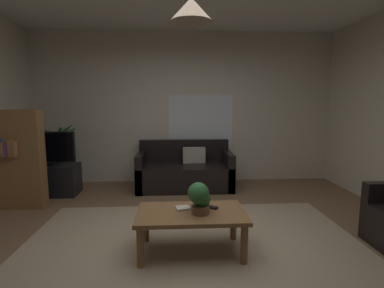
{
  "coord_description": "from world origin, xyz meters",
  "views": [
    {
      "loc": [
        -0.18,
        -2.82,
        1.49
      ],
      "look_at": [
        0.0,
        0.3,
        1.05
      ],
      "focal_mm": 27.2,
      "sensor_mm": 36.0,
      "label": 1
    }
  ],
  "objects_px": {
    "tv": "(47,148)",
    "potted_palm_corner": "(60,155)",
    "remote_on_table_0": "(210,207)",
    "pendant_lamp": "(191,10)",
    "couch_under_window": "(185,172)",
    "potted_plant_on_table": "(200,197)",
    "tv_stand": "(50,180)",
    "coffee_table": "(191,218)",
    "bookshelf_corner": "(17,159)",
    "book_on_table_0": "(183,208)"
  },
  "relations": [
    {
      "from": "couch_under_window",
      "to": "potted_palm_corner",
      "type": "height_order",
      "value": "potted_palm_corner"
    },
    {
      "from": "potted_plant_on_table",
      "to": "pendant_lamp",
      "type": "height_order",
      "value": "pendant_lamp"
    },
    {
      "from": "potted_palm_corner",
      "to": "coffee_table",
      "type": "bearing_deg",
      "value": -48.53
    },
    {
      "from": "couch_under_window",
      "to": "book_on_table_0",
      "type": "distance_m",
      "value": 2.2
    },
    {
      "from": "potted_palm_corner",
      "to": "bookshelf_corner",
      "type": "relative_size",
      "value": 0.84
    },
    {
      "from": "tv",
      "to": "pendant_lamp",
      "type": "height_order",
      "value": "pendant_lamp"
    },
    {
      "from": "remote_on_table_0",
      "to": "tv_stand",
      "type": "distance_m",
      "value": 3.06
    },
    {
      "from": "couch_under_window",
      "to": "bookshelf_corner",
      "type": "height_order",
      "value": "bookshelf_corner"
    },
    {
      "from": "potted_palm_corner",
      "to": "bookshelf_corner",
      "type": "distance_m",
      "value": 1.14
    },
    {
      "from": "tv_stand",
      "to": "potted_palm_corner",
      "type": "distance_m",
      "value": 0.63
    },
    {
      "from": "bookshelf_corner",
      "to": "tv_stand",
      "type": "bearing_deg",
      "value": 72.09
    },
    {
      "from": "potted_plant_on_table",
      "to": "bookshelf_corner",
      "type": "relative_size",
      "value": 0.23
    },
    {
      "from": "coffee_table",
      "to": "tv",
      "type": "bearing_deg",
      "value": 138.35
    },
    {
      "from": "tv_stand",
      "to": "coffee_table",
      "type": "bearing_deg",
      "value": -41.96
    },
    {
      "from": "book_on_table_0",
      "to": "tv_stand",
      "type": "relative_size",
      "value": 0.15
    },
    {
      "from": "coffee_table",
      "to": "couch_under_window",
      "type": "bearing_deg",
      "value": 89.66
    },
    {
      "from": "book_on_table_0",
      "to": "potted_palm_corner",
      "type": "height_order",
      "value": "potted_palm_corner"
    },
    {
      "from": "couch_under_window",
      "to": "remote_on_table_0",
      "type": "bearing_deg",
      "value": -85.06
    },
    {
      "from": "potted_plant_on_table",
      "to": "tv",
      "type": "relative_size",
      "value": 0.36
    },
    {
      "from": "pendant_lamp",
      "to": "book_on_table_0",
      "type": "bearing_deg",
      "value": 139.44
    },
    {
      "from": "couch_under_window",
      "to": "tv_stand",
      "type": "bearing_deg",
      "value": -172.82
    },
    {
      "from": "pendant_lamp",
      "to": "tv_stand",
      "type": "bearing_deg",
      "value": 138.04
    },
    {
      "from": "tv",
      "to": "coffee_table",
      "type": "bearing_deg",
      "value": -41.65
    },
    {
      "from": "remote_on_table_0",
      "to": "pendant_lamp",
      "type": "distance_m",
      "value": 1.91
    },
    {
      "from": "coffee_table",
      "to": "potted_palm_corner",
      "type": "height_order",
      "value": "potted_palm_corner"
    },
    {
      "from": "couch_under_window",
      "to": "book_on_table_0",
      "type": "bearing_deg",
      "value": -92.51
    },
    {
      "from": "coffee_table",
      "to": "tv_stand",
      "type": "distance_m",
      "value": 2.97
    },
    {
      "from": "tv",
      "to": "potted_palm_corner",
      "type": "distance_m",
      "value": 0.61
    },
    {
      "from": "tv",
      "to": "couch_under_window",
      "type": "bearing_deg",
      "value": 7.73
    },
    {
      "from": "couch_under_window",
      "to": "potted_plant_on_table",
      "type": "xyz_separation_m",
      "value": [
        0.07,
        -2.31,
        0.31
      ]
    },
    {
      "from": "coffee_table",
      "to": "pendant_lamp",
      "type": "xyz_separation_m",
      "value": [
        -0.0,
        0.0,
        1.97
      ]
    },
    {
      "from": "potted_palm_corner",
      "to": "pendant_lamp",
      "type": "height_order",
      "value": "pendant_lamp"
    },
    {
      "from": "couch_under_window",
      "to": "coffee_table",
      "type": "xyz_separation_m",
      "value": [
        -0.01,
        -2.26,
        0.08
      ]
    },
    {
      "from": "coffee_table",
      "to": "potted_plant_on_table",
      "type": "bearing_deg",
      "value": -33.84
    },
    {
      "from": "couch_under_window",
      "to": "tv_stand",
      "type": "xyz_separation_m",
      "value": [
        -2.22,
        -0.28,
        -0.03
      ]
    },
    {
      "from": "bookshelf_corner",
      "to": "pendant_lamp",
      "type": "distance_m",
      "value": 3.21
    },
    {
      "from": "remote_on_table_0",
      "to": "bookshelf_corner",
      "type": "height_order",
      "value": "bookshelf_corner"
    },
    {
      "from": "book_on_table_0",
      "to": "potted_palm_corner",
      "type": "distance_m",
      "value": 3.27
    },
    {
      "from": "tv_stand",
      "to": "tv",
      "type": "xyz_separation_m",
      "value": [
        -0.0,
        -0.02,
        0.53
      ]
    },
    {
      "from": "bookshelf_corner",
      "to": "pendant_lamp",
      "type": "xyz_separation_m",
      "value": [
        2.39,
        -1.41,
        1.62
      ]
    },
    {
      "from": "couch_under_window",
      "to": "potted_plant_on_table",
      "type": "relative_size",
      "value": 5.17
    },
    {
      "from": "tv",
      "to": "pendant_lamp",
      "type": "relative_size",
      "value": 1.52
    },
    {
      "from": "tv",
      "to": "bookshelf_corner",
      "type": "xyz_separation_m",
      "value": [
        -0.19,
        -0.55,
        -0.07
      ]
    },
    {
      "from": "remote_on_table_0",
      "to": "tv",
      "type": "distance_m",
      "value": 3.06
    },
    {
      "from": "couch_under_window",
      "to": "pendant_lamp",
      "type": "height_order",
      "value": "pendant_lamp"
    },
    {
      "from": "couch_under_window",
      "to": "bookshelf_corner",
      "type": "xyz_separation_m",
      "value": [
        -2.4,
        -0.85,
        0.43
      ]
    },
    {
      "from": "couch_under_window",
      "to": "book_on_table_0",
      "type": "relative_size",
      "value": 12.45
    },
    {
      "from": "potted_plant_on_table",
      "to": "tv",
      "type": "xyz_separation_m",
      "value": [
        -2.28,
        2.01,
        0.19
      ]
    },
    {
      "from": "remote_on_table_0",
      "to": "pendant_lamp",
      "type": "relative_size",
      "value": 0.28
    },
    {
      "from": "book_on_table_0",
      "to": "remote_on_table_0",
      "type": "height_order",
      "value": "book_on_table_0"
    }
  ]
}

